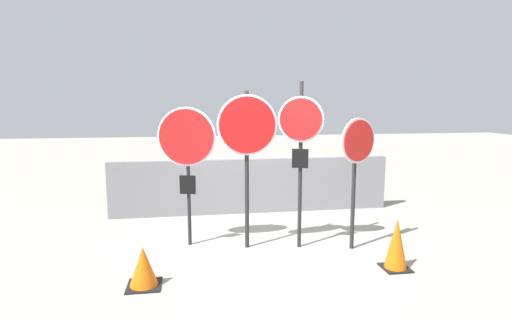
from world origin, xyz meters
TOP-DOWN VIEW (x-y plane):
  - ground_plane at (0.00, 0.00)m, footprint 40.00×40.00m
  - fence_back at (0.00, 1.88)m, footprint 5.58×0.12m
  - stop_sign_0 at (-1.25, 0.18)m, footprint 0.87×0.25m
  - stop_sign_1 at (-0.37, -0.07)m, footprint 0.89×0.12m
  - stop_sign_2 at (0.41, -0.17)m, footprint 0.64×0.26m
  - stop_sign_3 at (1.22, -0.36)m, footprint 0.62×0.30m
  - traffic_cone_0 at (1.49, -1.13)m, footprint 0.36×0.36m
  - traffic_cone_1 at (-1.78, -1.14)m, footprint 0.41×0.41m

SIDE VIEW (x-z plane):
  - ground_plane at x=0.00m, z-range 0.00..0.00m
  - traffic_cone_1 at x=-1.78m, z-range 0.00..0.49m
  - traffic_cone_0 at x=1.49m, z-range 0.00..0.69m
  - fence_back at x=0.00m, z-range 0.00..1.09m
  - stop_sign_3 at x=1.22m, z-range 0.48..2.47m
  - stop_sign_0 at x=-1.25m, z-range 0.50..2.65m
  - stop_sign_2 at x=0.41m, z-range 0.47..2.99m
  - stop_sign_1 at x=-0.37m, z-range 0.54..2.92m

